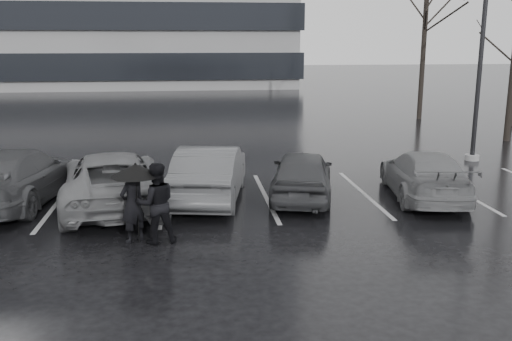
{
  "coord_description": "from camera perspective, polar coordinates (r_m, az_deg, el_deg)",
  "views": [
    {
      "loc": [
        -1.47,
        -12.56,
        4.28
      ],
      "look_at": [
        0.15,
        1.0,
        1.1
      ],
      "focal_mm": 40.0,
      "sensor_mm": 36.0,
      "label": 1
    }
  ],
  "objects": [
    {
      "name": "lamp_post",
      "position": [
        21.48,
        21.68,
        11.92
      ],
      "size": [
        0.5,
        0.5,
        9.12
      ],
      "rotation": [
        0.0,
        0.0,
        -0.22
      ],
      "color": "gray",
      "rests_on": "ground"
    },
    {
      "name": "car_west_c",
      "position": [
        16.23,
        -22.91,
        -0.55
      ],
      "size": [
        2.68,
        5.3,
        1.48
      ],
      "primitive_type": "imported",
      "rotation": [
        0.0,
        0.0,
        3.02
      ],
      "color": "black",
      "rests_on": "ground"
    },
    {
      "name": "stall_stripes",
      "position": [
        15.67,
        -4.11,
        -2.77
      ],
      "size": [
        19.72,
        5.0,
        0.0
      ],
      "color": "#A4A4A6",
      "rests_on": "ground"
    },
    {
      "name": "car_west_b",
      "position": [
        15.19,
        -14.21,
        -0.85
      ],
      "size": [
        3.05,
        5.46,
        1.44
      ],
      "primitive_type": "imported",
      "rotation": [
        0.0,
        0.0,
        3.27
      ],
      "color": "#4F4F52",
      "rests_on": "ground"
    },
    {
      "name": "tree_north",
      "position": [
        32.08,
        16.46,
        12.53
      ],
      "size": [
        0.26,
        0.26,
        8.5
      ],
      "primitive_type": "cylinder",
      "color": "black",
      "rests_on": "ground"
    },
    {
      "name": "ground",
      "position": [
        13.35,
        -0.14,
        -5.59
      ],
      "size": [
        160.0,
        160.0,
        0.0
      ],
      "primitive_type": "plane",
      "color": "black",
      "rests_on": "ground"
    },
    {
      "name": "umbrella",
      "position": [
        12.15,
        -11.95,
        0.04
      ],
      "size": [
        1.03,
        1.03,
        1.75
      ],
      "color": "black",
      "rests_on": "ground"
    },
    {
      "name": "pedestrian_left",
      "position": [
        12.42,
        -12.26,
        -3.3
      ],
      "size": [
        0.72,
        0.71,
        1.67
      ],
      "primitive_type": "imported",
      "rotation": [
        0.0,
        0.0,
        3.92
      ],
      "color": "black",
      "rests_on": "ground"
    },
    {
      "name": "car_east",
      "position": [
        16.22,
        16.48,
        -0.39
      ],
      "size": [
        2.48,
        4.68,
        1.29
      ],
      "primitive_type": "imported",
      "rotation": [
        0.0,
        0.0,
        2.98
      ],
      "color": "#4F4F52",
      "rests_on": "ground"
    },
    {
      "name": "pedestrian_right",
      "position": [
        12.25,
        -9.96,
        -3.24
      ],
      "size": [
        0.95,
        0.8,
        1.74
      ],
      "primitive_type": "imported",
      "rotation": [
        0.0,
        0.0,
        3.33
      ],
      "color": "black",
      "rests_on": "ground"
    },
    {
      "name": "car_west_a",
      "position": [
        15.38,
        -4.62,
        -0.21
      ],
      "size": [
        2.32,
        4.73,
        1.49
      ],
      "primitive_type": "imported",
      "rotation": [
        0.0,
        0.0,
        2.97
      ],
      "color": "#303032",
      "rests_on": "ground"
    },
    {
      "name": "car_main",
      "position": [
        15.51,
        4.63,
        -0.37
      ],
      "size": [
        2.47,
        4.22,
        1.35
      ],
      "primitive_type": "imported",
      "rotation": [
        0.0,
        0.0,
        2.91
      ],
      "color": "black",
      "rests_on": "ground"
    }
  ]
}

